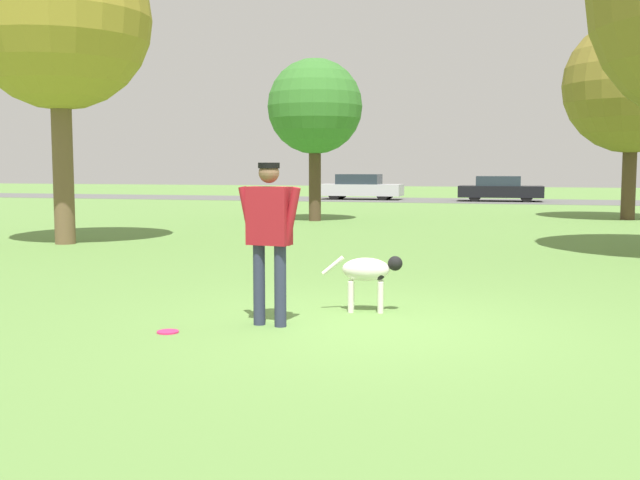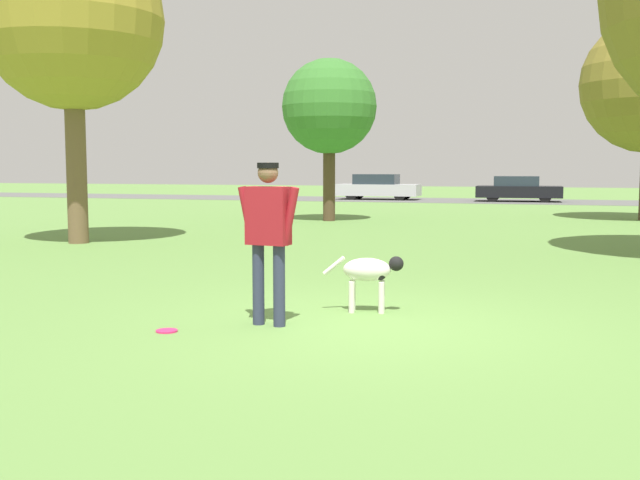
{
  "view_description": "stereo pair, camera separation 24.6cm",
  "coord_description": "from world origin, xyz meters",
  "px_view_note": "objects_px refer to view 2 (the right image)",
  "views": [
    {
      "loc": [
        1.81,
        -7.85,
        1.72
      ],
      "look_at": [
        -0.52,
        0.24,
        0.9
      ],
      "focal_mm": 42.0,
      "sensor_mm": 36.0,
      "label": 1
    },
    {
      "loc": [
        2.05,
        -7.78,
        1.72
      ],
      "look_at": [
        -0.52,
        0.24,
        0.9
      ],
      "focal_mm": 42.0,
      "sensor_mm": 36.0,
      "label": 2
    }
  ],
  "objects_px": {
    "tree_far_left": "(329,107)",
    "parked_car_silver": "(378,187)",
    "tree_near_left": "(72,20)",
    "dog": "(370,273)",
    "parked_car_black": "(518,189)",
    "person": "(268,228)",
    "frisbee": "(167,331)"
  },
  "relations": [
    {
      "from": "person",
      "to": "frisbee",
      "type": "height_order",
      "value": "person"
    },
    {
      "from": "person",
      "to": "parked_car_black",
      "type": "height_order",
      "value": "person"
    },
    {
      "from": "tree_far_left",
      "to": "parked_car_black",
      "type": "distance_m",
      "value": 16.85
    },
    {
      "from": "frisbee",
      "to": "parked_car_silver",
      "type": "height_order",
      "value": "parked_car_silver"
    },
    {
      "from": "frisbee",
      "to": "tree_near_left",
      "type": "bearing_deg",
      "value": 130.62
    },
    {
      "from": "tree_far_left",
      "to": "parked_car_silver",
      "type": "height_order",
      "value": "tree_far_left"
    },
    {
      "from": "tree_far_left",
      "to": "parked_car_silver",
      "type": "distance_m",
      "value": 16.35
    },
    {
      "from": "person",
      "to": "parked_car_silver",
      "type": "relative_size",
      "value": 0.41
    },
    {
      "from": "person",
      "to": "tree_far_left",
      "type": "distance_m",
      "value": 16.26
    },
    {
      "from": "parked_car_black",
      "to": "dog",
      "type": "bearing_deg",
      "value": -92.6
    },
    {
      "from": "tree_near_left",
      "to": "parked_car_black",
      "type": "height_order",
      "value": "tree_near_left"
    },
    {
      "from": "dog",
      "to": "tree_near_left",
      "type": "height_order",
      "value": "tree_near_left"
    },
    {
      "from": "frisbee",
      "to": "tree_near_left",
      "type": "height_order",
      "value": "tree_near_left"
    },
    {
      "from": "person",
      "to": "parked_car_black",
      "type": "bearing_deg",
      "value": 94.69
    },
    {
      "from": "person",
      "to": "parked_car_silver",
      "type": "xyz_separation_m",
      "value": [
        -6.24,
        31.47,
        -0.4
      ]
    },
    {
      "from": "person",
      "to": "parked_car_silver",
      "type": "height_order",
      "value": "person"
    },
    {
      "from": "frisbee",
      "to": "parked_car_black",
      "type": "height_order",
      "value": "parked_car_black"
    },
    {
      "from": "frisbee",
      "to": "parked_car_black",
      "type": "relative_size",
      "value": 0.05
    },
    {
      "from": "person",
      "to": "parked_car_black",
      "type": "relative_size",
      "value": 0.42
    },
    {
      "from": "parked_car_silver",
      "to": "parked_car_black",
      "type": "height_order",
      "value": "parked_car_silver"
    },
    {
      "from": "frisbee",
      "to": "tree_near_left",
      "type": "distance_m",
      "value": 11.18
    },
    {
      "from": "frisbee",
      "to": "parked_car_silver",
      "type": "distance_m",
      "value": 32.54
    },
    {
      "from": "parked_car_silver",
      "to": "parked_car_black",
      "type": "relative_size",
      "value": 1.03
    },
    {
      "from": "dog",
      "to": "parked_car_silver",
      "type": "height_order",
      "value": "parked_car_silver"
    },
    {
      "from": "dog",
      "to": "parked_car_black",
      "type": "bearing_deg",
      "value": 79.07
    },
    {
      "from": "frisbee",
      "to": "tree_far_left",
      "type": "relative_size",
      "value": 0.04
    },
    {
      "from": "tree_near_left",
      "to": "parked_car_silver",
      "type": "distance_m",
      "value": 24.89
    },
    {
      "from": "dog",
      "to": "parked_car_black",
      "type": "relative_size",
      "value": 0.23
    },
    {
      "from": "tree_far_left",
      "to": "person",
      "type": "bearing_deg",
      "value": -75.28
    },
    {
      "from": "person",
      "to": "frisbee",
      "type": "bearing_deg",
      "value": -138.69
    },
    {
      "from": "tree_far_left",
      "to": "parked_car_silver",
      "type": "xyz_separation_m",
      "value": [
        -2.16,
        15.93,
        -2.95
      ]
    },
    {
      "from": "person",
      "to": "frisbee",
      "type": "distance_m",
      "value": 1.53
    }
  ]
}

